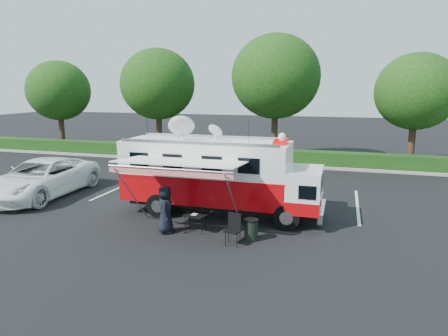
% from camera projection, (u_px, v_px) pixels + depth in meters
% --- Properties ---
extents(ground_plane, '(120.00, 120.00, 0.00)m').
position_uv_depth(ground_plane, '(221.00, 215.00, 16.60)').
color(ground_plane, black).
rests_on(ground_plane, ground).
extents(back_border, '(60.00, 6.14, 8.87)m').
position_uv_depth(back_border, '(292.00, 90.00, 27.40)').
color(back_border, '#9E998E').
rests_on(back_border, ground_plane).
extents(stall_lines, '(24.12, 5.50, 0.01)m').
position_uv_depth(stall_lines, '(229.00, 196.00, 19.55)').
color(stall_lines, silver).
rests_on(stall_lines, ground_plane).
extents(command_truck, '(8.23, 2.26, 3.95)m').
position_uv_depth(command_truck, '(219.00, 175.00, 16.28)').
color(command_truck, black).
rests_on(command_truck, ground_plane).
extents(awning, '(4.49, 2.34, 2.72)m').
position_uv_depth(awning, '(179.00, 164.00, 14.11)').
color(awning, white).
rests_on(awning, ground_plane).
extents(white_suv, '(3.20, 6.52, 1.78)m').
position_uv_depth(white_suv, '(43.00, 196.00, 19.51)').
color(white_suv, white).
rests_on(white_suv, ground_plane).
extents(person, '(0.81, 0.99, 1.75)m').
position_uv_depth(person, '(166.00, 232.00, 14.60)').
color(person, black).
rests_on(person, ground_plane).
extents(folding_table, '(0.90, 0.74, 0.66)m').
position_uv_depth(folding_table, '(195.00, 216.00, 14.53)').
color(folding_table, black).
rests_on(folding_table, ground_plane).
extents(folding_chair, '(0.61, 0.64, 1.05)m').
position_uv_depth(folding_chair, '(234.00, 226.00, 13.44)').
color(folding_chair, black).
rests_on(folding_chair, ground_plane).
extents(trash_bin, '(0.50, 0.50, 0.76)m').
position_uv_depth(trash_bin, '(251.00, 230.00, 13.80)').
color(trash_bin, black).
rests_on(trash_bin, ground_plane).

